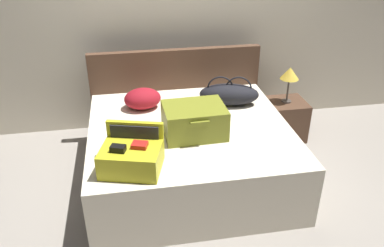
{
  "coord_description": "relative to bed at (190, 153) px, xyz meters",
  "views": [
    {
      "loc": [
        -0.52,
        -2.71,
        2.32
      ],
      "look_at": [
        0.0,
        0.27,
        0.67
      ],
      "focal_mm": 37.04,
      "sensor_mm": 36.0,
      "label": 1
    }
  ],
  "objects": [
    {
      "name": "ground_plane",
      "position": [
        0.0,
        -0.4,
        -0.29
      ],
      "size": [
        12.0,
        12.0,
        0.0
      ],
      "primitive_type": "plane",
      "color": "gray"
    },
    {
      "name": "back_wall",
      "position": [
        0.0,
        1.25,
        1.01
      ],
      "size": [
        8.0,
        0.1,
        2.6
      ],
      "primitive_type": "cube",
      "color": "beige",
      "rests_on": "ground"
    },
    {
      "name": "bed",
      "position": [
        0.0,
        0.0,
        0.0
      ],
      "size": [
        1.81,
        1.71,
        0.57
      ],
      "primitive_type": "cube",
      "color": "beige",
      "rests_on": "ground"
    },
    {
      "name": "headboard",
      "position": [
        0.0,
        0.89,
        0.22
      ],
      "size": [
        1.85,
        0.08,
        1.01
      ],
      "primitive_type": "cube",
      "color": "#4C3323",
      "rests_on": "ground"
    },
    {
      "name": "hard_case_large",
      "position": [
        0.02,
        -0.14,
        0.42
      ],
      "size": [
        0.54,
        0.44,
        0.27
      ],
      "rotation": [
        0.0,
        0.0,
        0.04
      ],
      "color": "olive",
      "rests_on": "bed"
    },
    {
      "name": "hard_case_medium",
      "position": [
        -0.54,
        -0.58,
        0.4
      ],
      "size": [
        0.52,
        0.47,
        0.32
      ],
      "rotation": [
        0.0,
        0.0,
        -0.27
      ],
      "color": "gold",
      "rests_on": "bed"
    },
    {
      "name": "duffel_bag",
      "position": [
        0.47,
        0.4,
        0.4
      ],
      "size": [
        0.64,
        0.39,
        0.3
      ],
      "rotation": [
        0.0,
        0.0,
        -0.22
      ],
      "color": "black",
      "rests_on": "bed"
    },
    {
      "name": "pillow_near_headboard",
      "position": [
        -0.39,
        0.46,
        0.39
      ],
      "size": [
        0.39,
        0.32,
        0.2
      ],
      "primitive_type": "ellipsoid",
      "rotation": [
        0.0,
        0.0,
        0.1
      ],
      "color": "maroon",
      "rests_on": "bed"
    },
    {
      "name": "nightstand",
      "position": [
        1.19,
        0.6,
        -0.06
      ],
      "size": [
        0.44,
        0.4,
        0.44
      ],
      "primitive_type": "cube",
      "color": "#4C3323",
      "rests_on": "ground"
    },
    {
      "name": "table_lamp",
      "position": [
        1.19,
        0.6,
        0.48
      ],
      "size": [
        0.2,
        0.2,
        0.4
      ],
      "color": "#3F3833",
      "rests_on": "nightstand"
    }
  ]
}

